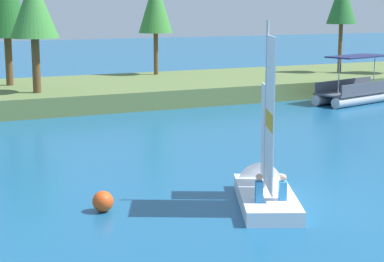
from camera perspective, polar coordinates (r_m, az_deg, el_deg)
shore_bank at (r=40.12m, az=-9.99°, el=3.19°), size 80.00×10.08×1.04m
shoreline_tree_midleft at (r=36.48m, az=-13.39°, el=10.23°), size 2.56×2.56×6.23m
shoreline_tree_centre at (r=45.03m, az=-3.15°, el=10.69°), size 2.27×2.27×6.49m
shoreline_tree_midright at (r=47.58m, az=12.71°, el=10.84°), size 2.05×2.05×6.62m
sailboat at (r=20.18m, az=6.08°, el=-4.63°), size 3.19×4.78×5.78m
pontoon_boat at (r=40.39m, az=13.86°, el=3.27°), size 6.00×3.41×2.77m
channel_buoy at (r=18.90m, az=-7.63°, el=-5.99°), size 0.60×0.60×0.60m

